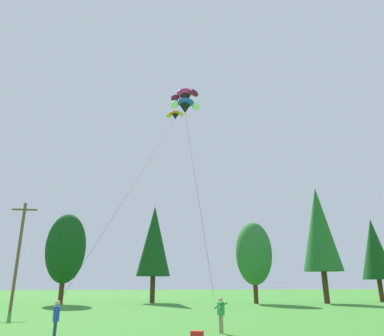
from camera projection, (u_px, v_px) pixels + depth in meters
The scene contains 12 objects.
treeline_tree_c at pixel (66, 248), 42.39m from camera, with size 4.59×4.59×10.33m.
treeline_tree_d at pixel (154, 241), 45.24m from camera, with size 4.21×4.21×11.86m.
treeline_tree_e at pixel (254, 253), 43.34m from camera, with size 4.36×4.36×9.47m.
treeline_tree_f at pixel (319, 229), 44.43m from camera, with size 4.68×4.68×13.99m.
treeline_tree_g at pixel (375, 249), 46.45m from camera, with size 3.89×3.89×10.43m.
utility_pole at pixel (19, 252), 31.33m from camera, with size 2.20×0.26×9.31m.
kite_flyer_near at pixel (56, 318), 15.15m from camera, with size 0.31×0.59×1.69m.
kite_flyer_mid at pixel (221, 312), 18.02m from camera, with size 0.64×0.67×1.69m.
parafoil_kite_high_magenta at pixel (185, 96), 40.38m from camera, with size 9.06×20.53×22.12m.
parafoil_kite_mid_blue_white at pixel (185, 105), 30.16m from camera, with size 2.77×8.60×15.67m.
parafoil_kite_far_orange at pixel (175, 115), 38.11m from camera, with size 7.20×18.38×18.77m.
picnic_cooler at pixel (197, 335), 15.99m from camera, with size 0.52×0.36×0.34m, color red.
Camera 1 is at (0.03, 1.03, 2.45)m, focal length 33.36 mm.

